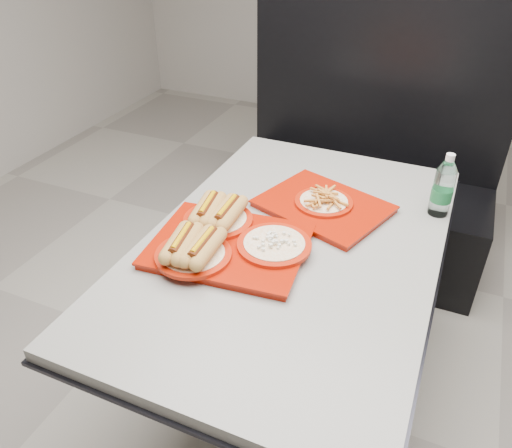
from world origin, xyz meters
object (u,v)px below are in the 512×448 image
at_px(diner_table, 291,280).
at_px(water_bottle, 443,189).
at_px(tray_far, 324,203).
at_px(tray_near, 223,238).
at_px(booth_bench, 361,184).

xyz_separation_m(diner_table, water_bottle, (0.41, 0.35, 0.26)).
xyz_separation_m(diner_table, tray_far, (0.03, 0.22, 0.19)).
distance_m(diner_table, tray_far, 0.29).
bearing_deg(tray_near, water_bottle, 39.06).
xyz_separation_m(booth_bench, water_bottle, (0.41, -0.74, 0.45)).
distance_m(diner_table, booth_bench, 1.11).
height_order(booth_bench, tray_far, booth_bench).
bearing_deg(tray_far, tray_near, -122.29).
bearing_deg(diner_table, tray_near, -145.97).
height_order(diner_table, tray_far, tray_far).
xyz_separation_m(booth_bench, tray_near, (-0.19, -1.22, 0.39)).
height_order(diner_table, booth_bench, booth_bench).
bearing_deg(booth_bench, water_bottle, -61.23).
bearing_deg(booth_bench, tray_far, -87.88).
height_order(diner_table, water_bottle, water_bottle).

